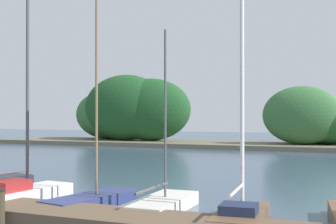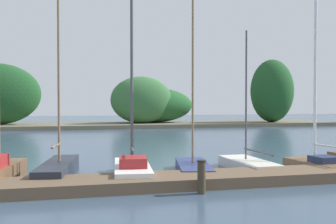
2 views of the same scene
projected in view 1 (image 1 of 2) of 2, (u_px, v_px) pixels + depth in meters
The scene contains 7 objects.
dock_pier at pixel (23, 211), 12.78m from camera, with size 23.84×1.80×0.35m.
far_shore at pixel (218, 116), 42.29m from camera, with size 51.26×8.13×7.40m.
sailboat_4 at pixel (23, 191), 14.74m from camera, with size 1.59×3.98×7.44m.
sailboat_5 at pixel (94, 196), 14.30m from camera, with size 1.72×3.66×8.22m.
sailboat_6 at pixel (164, 203), 13.63m from camera, with size 1.26×3.68×5.39m.
sailboat_7 at pixel (241, 207), 11.91m from camera, with size 1.45×3.30×8.31m.
mooring_piling_1 at pixel (0, 208), 11.60m from camera, with size 0.27×0.27×0.96m.
Camera 1 is at (8.66, 1.22, 2.80)m, focal length 49.35 mm.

